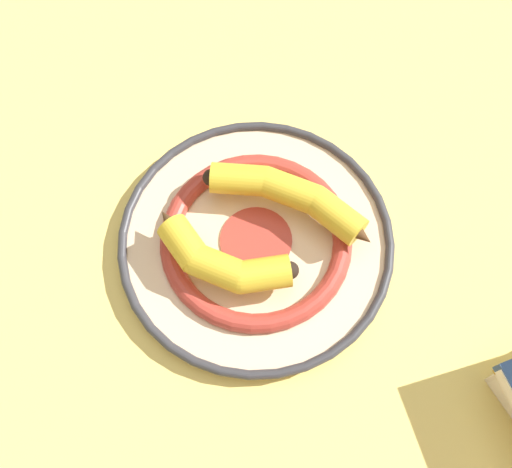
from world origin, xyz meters
name	(u,v)px	position (x,y,z in m)	size (l,w,h in m)	color
ground_plane	(241,230)	(0.00, 0.00, 0.00)	(2.80, 2.80, 0.00)	#E5CC6B
decorative_bowl	(256,241)	(0.01, -0.03, 0.01)	(0.33, 0.33, 0.03)	beige
banana_a	(291,196)	(0.06, -0.01, 0.05)	(0.14, 0.18, 0.04)	gold
banana_b	(218,260)	(-0.05, -0.04, 0.05)	(0.12, 0.16, 0.04)	gold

